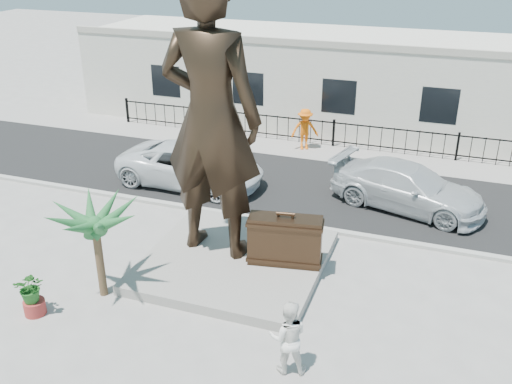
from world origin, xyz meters
TOP-DOWN VIEW (x-y plane):
  - ground at (0.00, 0.00)m, footprint 100.00×100.00m
  - street at (0.00, 8.00)m, footprint 40.00×7.00m
  - curb at (0.00, 4.50)m, footprint 40.00×0.25m
  - far_sidewalk at (0.00, 12.00)m, footprint 40.00×2.50m
  - plinth at (-0.50, 1.50)m, footprint 5.20×5.20m
  - fence at (0.00, 12.80)m, footprint 22.00×0.10m
  - building at (0.00, 17.00)m, footprint 28.00×7.00m
  - statue at (-1.28, 1.84)m, footprint 3.12×2.15m
  - suitcase at (1.00, 1.69)m, footprint 2.20×1.02m
  - tourist at (2.29, -2.29)m, footprint 1.06×0.93m
  - car_white at (-4.34, 6.57)m, footprint 5.87×2.85m
  - car_silver at (3.93, 7.28)m, footprint 5.96×3.62m
  - worker at (-1.16, 11.94)m, footprint 1.42×1.17m
  - palm_tree at (-3.39, -1.13)m, footprint 1.80×1.80m
  - planter at (-4.59, -2.50)m, footprint 0.56×0.56m
  - shrub at (-4.59, -2.50)m, footprint 0.98×0.93m

SIDE VIEW (x-z plane):
  - ground at x=0.00m, z-range 0.00..0.00m
  - palm_tree at x=-3.39m, z-range -1.60..1.60m
  - street at x=0.00m, z-range 0.00..0.01m
  - far_sidewalk at x=0.00m, z-range 0.00..0.02m
  - curb at x=0.00m, z-range 0.00..0.12m
  - plinth at x=-0.50m, z-range 0.00..0.30m
  - planter at x=-4.59m, z-range 0.00..0.40m
  - fence at x=0.00m, z-range 0.00..1.20m
  - car_white at x=-4.34m, z-range 0.01..1.62m
  - car_silver at x=3.93m, z-range 0.01..1.63m
  - shrub at x=-4.59m, z-range 0.40..1.26m
  - tourist at x=2.29m, z-range 0.00..1.84m
  - worker at x=-1.16m, z-range 0.02..1.93m
  - suitcase at x=1.00m, z-range 0.30..1.79m
  - building at x=0.00m, z-range 0.00..4.40m
  - statue at x=-1.28m, z-range 0.30..8.58m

